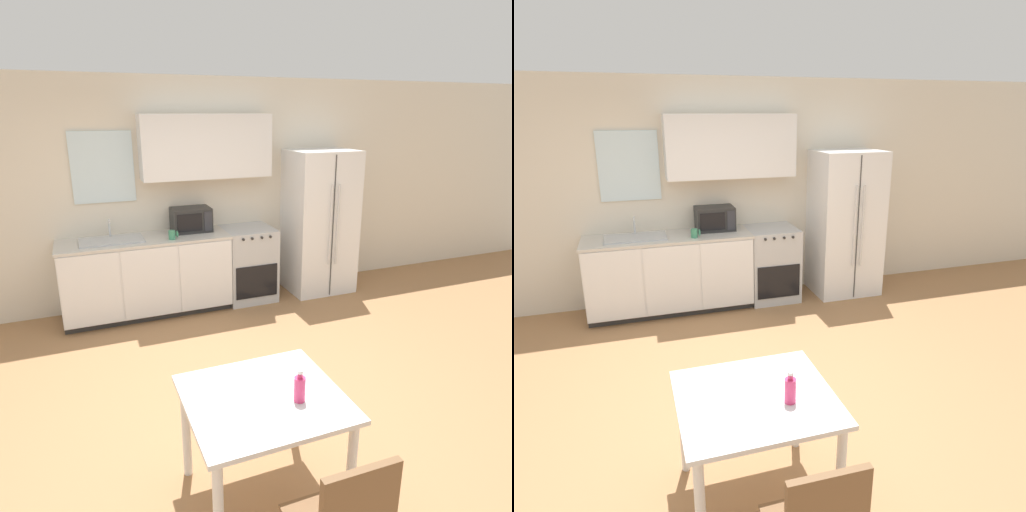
# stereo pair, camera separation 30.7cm
# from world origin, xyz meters

# --- Properties ---
(ground_plane) EXTENTS (12.00, 12.00, 0.00)m
(ground_plane) POSITION_xyz_m (0.00, 0.00, 0.00)
(ground_plane) COLOR #9E7047
(wall_back) EXTENTS (12.00, 0.38, 2.70)m
(wall_back) POSITION_xyz_m (0.05, 2.36, 1.44)
(wall_back) COLOR beige
(wall_back) RESTS_ON ground_plane
(kitchen_counter) EXTENTS (1.92, 0.64, 0.93)m
(kitchen_counter) POSITION_xyz_m (-0.46, 2.05, 0.47)
(kitchen_counter) COLOR #333333
(kitchen_counter) RESTS_ON ground_plane
(oven_range) EXTENTS (0.61, 0.62, 0.92)m
(oven_range) POSITION_xyz_m (0.81, 2.05, 0.46)
(oven_range) COLOR #B7BABC
(oven_range) RESTS_ON ground_plane
(refrigerator) EXTENTS (0.83, 0.72, 1.84)m
(refrigerator) POSITION_xyz_m (1.80, 2.02, 0.92)
(refrigerator) COLOR white
(refrigerator) RESTS_ON ground_plane
(kitchen_sink) EXTENTS (0.69, 0.39, 0.21)m
(kitchen_sink) POSITION_xyz_m (-0.81, 2.05, 0.94)
(kitchen_sink) COLOR #B7BABC
(kitchen_sink) RESTS_ON kitchen_counter
(microwave) EXTENTS (0.46, 0.33, 0.28)m
(microwave) POSITION_xyz_m (0.12, 2.16, 1.07)
(microwave) COLOR #282828
(microwave) RESTS_ON kitchen_counter
(coffee_mug) EXTENTS (0.11, 0.08, 0.10)m
(coffee_mug) POSITION_xyz_m (-0.16, 1.88, 0.98)
(coffee_mug) COLOR #3F8C66
(coffee_mug) RESTS_ON kitchen_counter
(dining_table) EXTENTS (0.91, 0.83, 0.72)m
(dining_table) POSITION_xyz_m (-0.24, -0.98, 0.61)
(dining_table) COLOR white
(dining_table) RESTS_ON ground_plane
(drink_bottle) EXTENTS (0.07, 0.07, 0.20)m
(drink_bottle) POSITION_xyz_m (-0.06, -1.09, 0.81)
(drink_bottle) COLOR #DB386B
(drink_bottle) RESTS_ON dining_table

